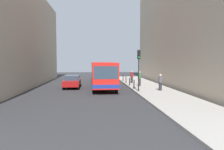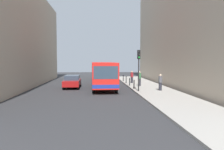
{
  "view_description": "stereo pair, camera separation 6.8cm",
  "coord_description": "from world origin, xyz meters",
  "px_view_note": "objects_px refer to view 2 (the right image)",
  "views": [
    {
      "loc": [
        -0.84,
        -23.41,
        3.17
      ],
      "look_at": [
        1.04,
        0.66,
        1.65
      ],
      "focal_mm": 36.01,
      "sensor_mm": 36.0,
      "label": 1
    },
    {
      "loc": [
        -0.77,
        -23.42,
        3.17
      ],
      "look_at": [
        1.04,
        0.66,
        1.65
      ],
      "focal_mm": 36.01,
      "sensor_mm": 36.0,
      "label": 2
    }
  ],
  "objects_px": {
    "bollard_near": "(134,84)",
    "pedestrian_near_signal": "(160,82)",
    "bollard_mid": "(130,82)",
    "bollard_farthest": "(123,78)",
    "car_beside_bus": "(72,81)",
    "pedestrian_mid_sidewalk": "(140,78)",
    "pedestrian_far_sidewalk": "(132,77)",
    "car_behind_bus": "(99,76)",
    "bollard_far": "(126,80)",
    "traffic_light": "(139,63)",
    "bus": "(103,73)"
  },
  "relations": [
    {
      "from": "bollard_mid",
      "to": "bollard_far",
      "type": "relative_size",
      "value": 1.0
    },
    {
      "from": "bus",
      "to": "traffic_light",
      "type": "xyz_separation_m",
      "value": [
        3.44,
        -4.17,
        1.28
      ]
    },
    {
      "from": "bus",
      "to": "pedestrian_near_signal",
      "type": "distance_m",
      "value": 6.92
    },
    {
      "from": "traffic_light",
      "to": "car_beside_bus",
      "type": "bearing_deg",
      "value": 147.2
    },
    {
      "from": "pedestrian_near_signal",
      "to": "pedestrian_far_sidewalk",
      "type": "xyz_separation_m",
      "value": [
        -1.64,
        7.96,
        -0.02
      ]
    },
    {
      "from": "traffic_light",
      "to": "pedestrian_near_signal",
      "type": "bearing_deg",
      "value": 10.56
    },
    {
      "from": "bollard_mid",
      "to": "bollard_farthest",
      "type": "xyz_separation_m",
      "value": [
        0.0,
        6.24,
        0.0
      ]
    },
    {
      "from": "car_beside_bus",
      "to": "bollard_farthest",
      "type": "bearing_deg",
      "value": -135.03
    },
    {
      "from": "bollard_near",
      "to": "pedestrian_near_signal",
      "type": "distance_m",
      "value": 2.96
    },
    {
      "from": "car_behind_bus",
      "to": "bus",
      "type": "bearing_deg",
      "value": 89.48
    },
    {
      "from": "car_beside_bus",
      "to": "bollard_far",
      "type": "xyz_separation_m",
      "value": [
        6.9,
        3.81,
        -0.16
      ]
    },
    {
      "from": "bus",
      "to": "car_behind_bus",
      "type": "height_order",
      "value": "bus"
    },
    {
      "from": "bollard_far",
      "to": "pedestrian_far_sidewalk",
      "type": "bearing_deg",
      "value": 4.78
    },
    {
      "from": "car_beside_bus",
      "to": "car_behind_bus",
      "type": "bearing_deg",
      "value": -108.26
    },
    {
      "from": "bollard_far",
      "to": "pedestrian_near_signal",
      "type": "xyz_separation_m",
      "value": [
        2.44,
        -7.89,
        0.36
      ]
    },
    {
      "from": "pedestrian_far_sidewalk",
      "to": "bus",
      "type": "bearing_deg",
      "value": -151.63
    },
    {
      "from": "car_beside_bus",
      "to": "car_behind_bus",
      "type": "height_order",
      "value": "same"
    },
    {
      "from": "traffic_light",
      "to": "pedestrian_near_signal",
      "type": "height_order",
      "value": "traffic_light"
    },
    {
      "from": "traffic_light",
      "to": "pedestrian_far_sidewalk",
      "type": "bearing_deg",
      "value": 85.22
    },
    {
      "from": "bollard_farthest",
      "to": "pedestrian_far_sidewalk",
      "type": "relative_size",
      "value": 0.58
    },
    {
      "from": "traffic_light",
      "to": "pedestrian_far_sidewalk",
      "type": "distance_m",
      "value": 8.67
    },
    {
      "from": "bollard_far",
      "to": "traffic_light",
      "type": "bearing_deg",
      "value": -89.31
    },
    {
      "from": "car_behind_bus",
      "to": "bollard_near",
      "type": "relative_size",
      "value": 4.7
    },
    {
      "from": "bollard_farthest",
      "to": "pedestrian_near_signal",
      "type": "bearing_deg",
      "value": -77.53
    },
    {
      "from": "traffic_light",
      "to": "bollard_mid",
      "type": "bearing_deg",
      "value": 91.1
    },
    {
      "from": "bollard_far",
      "to": "pedestrian_mid_sidewalk",
      "type": "xyz_separation_m",
      "value": [
        1.14,
        -3.58,
        0.42
      ]
    },
    {
      "from": "bus",
      "to": "car_behind_bus",
      "type": "bearing_deg",
      "value": -89.24
    },
    {
      "from": "bollard_farthest",
      "to": "pedestrian_near_signal",
      "type": "height_order",
      "value": "pedestrian_near_signal"
    },
    {
      "from": "car_beside_bus",
      "to": "bollard_mid",
      "type": "xyz_separation_m",
      "value": [
        6.9,
        0.69,
        -0.16
      ]
    },
    {
      "from": "car_beside_bus",
      "to": "bollard_farthest",
      "type": "relative_size",
      "value": 4.64
    },
    {
      "from": "traffic_light",
      "to": "bollard_near",
      "type": "bearing_deg",
      "value": 92.75
    },
    {
      "from": "traffic_light",
      "to": "bollard_mid",
      "type": "xyz_separation_m",
      "value": [
        -0.1,
        5.21,
        -2.38
      ]
    },
    {
      "from": "car_beside_bus",
      "to": "pedestrian_near_signal",
      "type": "relative_size",
      "value": 2.63
    },
    {
      "from": "bus",
      "to": "bollard_near",
      "type": "bearing_deg",
      "value": 147.03
    },
    {
      "from": "traffic_light",
      "to": "car_behind_bus",
      "type": "bearing_deg",
      "value": 104.6
    },
    {
      "from": "car_beside_bus",
      "to": "pedestrian_mid_sidewalk",
      "type": "relative_size",
      "value": 2.47
    },
    {
      "from": "car_beside_bus",
      "to": "bus",
      "type": "bearing_deg",
      "value": 174.29
    },
    {
      "from": "bollard_mid",
      "to": "bus",
      "type": "bearing_deg",
      "value": -162.74
    },
    {
      "from": "pedestrian_far_sidewalk",
      "to": "bollard_near",
      "type": "bearing_deg",
      "value": -114.45
    },
    {
      "from": "bus",
      "to": "bollard_farthest",
      "type": "bearing_deg",
      "value": -115.67
    },
    {
      "from": "car_behind_bus",
      "to": "pedestrian_far_sidewalk",
      "type": "distance_m",
      "value": 7.51
    },
    {
      "from": "bollard_near",
      "to": "bollard_mid",
      "type": "xyz_separation_m",
      "value": [
        0.0,
        3.12,
        0.0
      ]
    },
    {
      "from": "bus",
      "to": "pedestrian_far_sidewalk",
      "type": "bearing_deg",
      "value": -135.44
    },
    {
      "from": "bollard_mid",
      "to": "pedestrian_near_signal",
      "type": "distance_m",
      "value": 5.37
    },
    {
      "from": "bollard_near",
      "to": "pedestrian_near_signal",
      "type": "height_order",
      "value": "pedestrian_near_signal"
    },
    {
      "from": "bollard_farthest",
      "to": "car_beside_bus",
      "type": "bearing_deg",
      "value": -134.86
    },
    {
      "from": "car_beside_bus",
      "to": "pedestrian_near_signal",
      "type": "height_order",
      "value": "pedestrian_near_signal"
    },
    {
      "from": "bollard_mid",
      "to": "bollard_far",
      "type": "distance_m",
      "value": 3.12
    },
    {
      "from": "pedestrian_near_signal",
      "to": "car_beside_bus",
      "type": "bearing_deg",
      "value": -25.78
    },
    {
      "from": "bollard_mid",
      "to": "pedestrian_far_sidewalk",
      "type": "distance_m",
      "value": 3.31
    }
  ]
}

